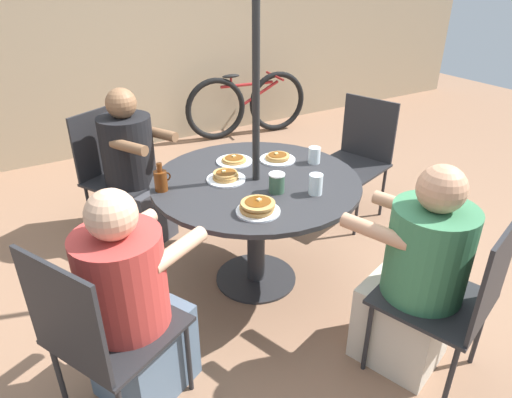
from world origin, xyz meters
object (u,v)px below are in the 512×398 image
Objects in this scene: pancake_plate_d at (234,160)px; coffee_cup at (277,183)px; diner_east at (134,175)px; diner_south at (133,309)px; drinking_glass_b at (314,155)px; patio_chair_south at (98,329)px; patio_chair_east at (115,167)px; diner_west at (416,281)px; pancake_plate_b at (278,158)px; patio_table at (256,198)px; drinking_glass_a at (316,184)px; pancake_plate_a at (226,177)px; patio_chair_west at (457,294)px; syrup_bottle at (161,180)px; pancake_plate_c at (258,207)px; patio_chair_north at (358,153)px; bicycle at (247,105)px.

coffee_cup is at bearing -89.66° from pancake_plate_d.
diner_south is (-0.43, -1.34, -0.02)m from diner_east.
drinking_glass_b is at bearing 82.84° from diner_south.
patio_chair_south is 1.16m from coffee_cup.
pancake_plate_d is (0.57, -0.77, 0.21)m from patio_chair_east.
diner_west is at bearing -97.02° from drinking_glass_b.
diner_south is 1.34m from pancake_plate_b.
patio_chair_south is at bearing -153.39° from patio_table.
patio_chair_south is at bearing -170.47° from drinking_glass_a.
pancake_plate_a is 2.23× the size of drinking_glass_b.
diner_east reaches higher than diner_west.
diner_east is 1.41m from diner_south.
patio_chair_south is 9.11× the size of drinking_glass_b.
patio_chair_west is 1.58m from syrup_bottle.
patio_chair_west is 8.03× the size of drinking_glass_a.
diner_east is 10.17× the size of coffee_cup.
patio_chair_west reaches higher than pancake_plate_c.
drinking_glass_a is (1.08, 0.13, 0.29)m from diner_south.
patio_chair_north reaches higher than pancake_plate_d.
patio_chair_north reaches higher than pancake_plate_c.
patio_chair_north is 1.00× the size of patio_chair_south.
coffee_cup reaches higher than bicycle.
patio_chair_south reaches higher than drinking_glass_a.
patio_chair_west is 0.87m from drinking_glass_a.
pancake_plate_c reaches higher than bicycle.
pancake_plate_b is at bearing 107.61° from diner_east.
coffee_cup is 0.07× the size of bicycle.
patio_chair_east reaches higher than pancake_plate_a.
diner_west is 0.86m from coffee_cup.
diner_south is 0.76m from pancake_plate_c.
diner_south is 9.89× the size of coffee_cup.
coffee_cup is 0.21m from drinking_glass_a.
diner_east is (-0.47, 0.89, -0.09)m from patio_table.
patio_chair_west is at bearing 35.19° from diner_south.
diner_west is at bearing -87.27° from pancake_plate_b.
patio_chair_east is at bearing 117.89° from patio_table.
diner_west reaches higher than bicycle.
patio_table is at bearing -111.30° from bicycle.
diner_south is 0.74× the size of bicycle.
diner_east is at bearing 135.70° from diner_south.
patio_table is 1.20m from patio_chair_south.
patio_chair_west is at bearing 85.17° from patio_chair_east.
diner_east is 4.93× the size of pancake_plate_c.
bicycle is (1.07, 2.26, -0.37)m from pancake_plate_b.
coffee_cup is 0.95× the size of drinking_glass_a.
pancake_plate_b is at bearing 104.95° from patio_chair_east.
coffee_cup is (-0.30, 0.76, 0.28)m from diner_west.
diner_west reaches higher than diner_south.
patio_chair_west is at bearing 84.77° from diner_east.
diner_south reaches higher than drinking_glass_b.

